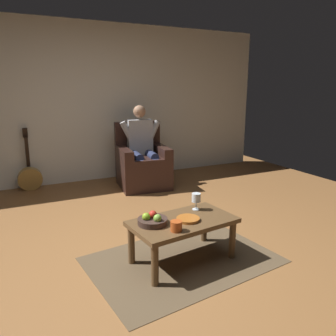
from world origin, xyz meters
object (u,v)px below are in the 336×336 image
(person_seated, at_px, (142,144))
(candle_jar, at_px, (176,226))
(armchair, at_px, (142,165))
(decorative_dish, at_px, (188,219))
(coffee_table, at_px, (183,226))
(guitar, at_px, (30,177))
(fruit_bowl, at_px, (153,220))
(wine_glass_near, at_px, (196,199))

(person_seated, xyz_separation_m, candle_jar, (0.69, 2.50, -0.23))
(armchair, xyz_separation_m, decorative_dish, (0.50, 2.36, 0.07))
(coffee_table, bearing_deg, candle_jar, 48.79)
(person_seated, bearing_deg, candle_jar, 81.36)
(armchair, bearing_deg, guitar, -11.10)
(armchair, distance_m, coffee_table, 2.39)
(person_seated, height_order, decorative_dish, person_seated)
(guitar, xyz_separation_m, fruit_bowl, (-0.81, 2.82, 0.22))
(guitar, height_order, decorative_dish, guitar)
(guitar, bearing_deg, armchair, 162.17)
(fruit_bowl, xyz_separation_m, decorative_dish, (-0.31, 0.06, -0.02))
(wine_glass_near, bearing_deg, armchair, -97.95)
(armchair, xyz_separation_m, candle_jar, (0.69, 2.51, 0.10))
(person_seated, height_order, coffee_table, person_seated)
(armchair, distance_m, candle_jar, 2.60)
(armchair, xyz_separation_m, person_seated, (0.00, 0.00, 0.33))
(person_seated, relative_size, coffee_table, 1.29)
(person_seated, bearing_deg, decorative_dish, 84.83)
(guitar, bearing_deg, coffee_table, 110.87)
(coffee_table, xyz_separation_m, guitar, (1.09, -2.85, -0.12))
(armchair, xyz_separation_m, wine_glass_near, (0.30, 2.16, 0.17))
(decorative_dish, height_order, candle_jar, candle_jar)
(coffee_table, distance_m, decorative_dish, 0.09)
(decorative_dish, bearing_deg, guitar, -68.73)
(coffee_table, distance_m, fruit_bowl, 0.29)
(armchair, height_order, guitar, armchair)
(fruit_bowl, bearing_deg, decorative_dish, 169.04)
(wine_glass_near, distance_m, fruit_bowl, 0.53)
(person_seated, xyz_separation_m, fruit_bowl, (0.81, 2.29, -0.24))
(coffee_table, distance_m, guitar, 3.05)
(fruit_bowl, xyz_separation_m, candle_jar, (-0.12, 0.21, 0.01))
(coffee_table, height_order, decorative_dish, decorative_dish)
(armchair, bearing_deg, coffee_table, 83.89)
(guitar, height_order, wine_glass_near, guitar)
(decorative_dish, distance_m, candle_jar, 0.25)
(person_seated, relative_size, candle_jar, 13.04)
(person_seated, xyz_separation_m, decorative_dish, (0.50, 2.35, -0.26))
(decorative_dish, bearing_deg, fruit_bowl, -10.96)
(candle_jar, bearing_deg, armchair, -105.35)
(armchair, xyz_separation_m, guitar, (1.62, -0.52, -0.12))
(wine_glass_near, xyz_separation_m, fruit_bowl, (0.50, 0.13, -0.07))
(guitar, distance_m, candle_jar, 3.17)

